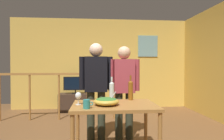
{
  "coord_description": "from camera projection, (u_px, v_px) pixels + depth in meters",
  "views": [
    {
      "loc": [
        -0.18,
        -2.94,
        1.25
      ],
      "look_at": [
        0.06,
        -0.07,
        1.19
      ],
      "focal_mm": 30.66,
      "sensor_mm": 36.0,
      "label": 1
    }
  ],
  "objects": [
    {
      "name": "flat_screen_tv",
      "position": [
        75.0,
        84.0,
        5.31
      ],
      "size": [
        0.64,
        0.12,
        0.47
      ],
      "color": "black",
      "rests_on": "tv_console"
    },
    {
      "name": "person_standing_right",
      "position": [
        124.0,
        85.0,
        3.27
      ],
      "size": [
        0.54,
        0.22,
        1.59
      ],
      "rotation": [
        0.0,
        0.0,
        3.14
      ],
      "color": "#2D3323",
      "rests_on": "ground_plane"
    },
    {
      "name": "person_standing_left",
      "position": [
        96.0,
        83.0,
        3.23
      ],
      "size": [
        0.56,
        0.23,
        1.64
      ],
      "rotation": [
        0.0,
        0.0,
        3.14
      ],
      "color": "#2D3323",
      "rests_on": "ground_plane"
    },
    {
      "name": "stair_railing",
      "position": [
        80.0,
        89.0,
        4.51
      ],
      "size": [
        2.74,
        0.1,
        1.15
      ],
      "color": "#9E6B33",
      "rests_on": "ground_plane"
    },
    {
      "name": "back_wall",
      "position": [
        102.0,
        64.0,
        5.74
      ],
      "size": [
        5.23,
        0.1,
        2.65
      ],
      "primitive_type": "cube",
      "color": "gold",
      "rests_on": "ground_plane"
    },
    {
      "name": "tv_console",
      "position": [
        75.0,
        102.0,
        5.35
      ],
      "size": [
        0.9,
        0.4,
        0.49
      ],
      "primitive_type": "cube",
      "color": "#38281E",
      "rests_on": "ground_plane"
    },
    {
      "name": "serving_table",
      "position": [
        114.0,
        111.0,
        2.53
      ],
      "size": [
        1.1,
        0.72,
        0.75
      ],
      "color": "#9E6B33",
      "rests_on": "ground_plane"
    },
    {
      "name": "salad_bowl",
      "position": [
        106.0,
        101.0,
        2.46
      ],
      "size": [
        0.33,
        0.33,
        0.18
      ],
      "color": "gold",
      "rests_on": "serving_table"
    },
    {
      "name": "wine_bottle_clear",
      "position": [
        112.0,
        90.0,
        2.79
      ],
      "size": [
        0.07,
        0.07,
        0.35
      ],
      "color": "silver",
      "rests_on": "serving_table"
    },
    {
      "name": "wine_glass",
      "position": [
        78.0,
        96.0,
        2.49
      ],
      "size": [
        0.08,
        0.08,
        0.16
      ],
      "color": "silver",
      "rests_on": "serving_table"
    },
    {
      "name": "framed_picture",
      "position": [
        148.0,
        46.0,
        5.79
      ],
      "size": [
        0.59,
        0.03,
        0.64
      ],
      "primitive_type": "cube",
      "color": "#709A9C"
    },
    {
      "name": "wine_bottle_amber",
      "position": [
        131.0,
        90.0,
        2.85
      ],
      "size": [
        0.07,
        0.07,
        0.37
      ],
      "color": "brown",
      "rests_on": "serving_table"
    },
    {
      "name": "mug_teal",
      "position": [
        87.0,
        104.0,
        2.26
      ],
      "size": [
        0.12,
        0.08,
        0.11
      ],
      "color": "teal",
      "rests_on": "serving_table"
    }
  ]
}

